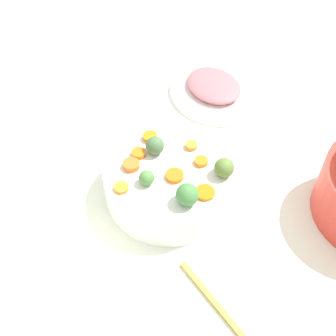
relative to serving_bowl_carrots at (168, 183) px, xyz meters
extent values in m
cube|color=white|center=(0.00, 0.00, -0.05)|extent=(2.40, 2.40, 0.02)
cylinder|color=white|center=(0.00, 0.00, 0.00)|extent=(0.26, 0.26, 0.07)
cylinder|color=orange|center=(0.02, 0.01, 0.04)|extent=(0.04, 0.04, 0.01)
cylinder|color=orange|center=(-0.03, -0.07, 0.04)|extent=(0.05, 0.05, 0.01)
cylinder|color=orange|center=(0.07, 0.05, 0.04)|extent=(0.05, 0.05, 0.01)
cylinder|color=orange|center=(-0.06, -0.04, 0.04)|extent=(0.04, 0.04, 0.01)
cylinder|color=orange|center=(0.00, 0.07, 0.04)|extent=(0.03, 0.03, 0.01)
cylinder|color=orange|center=(-0.10, -0.01, 0.04)|extent=(0.04, 0.04, 0.01)
cylinder|color=orange|center=(0.02, -0.10, 0.04)|extent=(0.03, 0.03, 0.01)
cylinder|color=orange|center=(-0.05, 0.06, 0.04)|extent=(0.03, 0.03, 0.01)
sphere|color=#5B7834|center=(0.04, 0.10, 0.06)|extent=(0.04, 0.04, 0.04)
sphere|color=#4A6B40|center=(-0.06, -0.01, 0.06)|extent=(0.04, 0.04, 0.04)
sphere|color=#4F8640|center=(0.02, -0.05, 0.05)|extent=(0.03, 0.03, 0.03)
sphere|color=#447E3F|center=(0.08, 0.01, 0.06)|extent=(0.04, 0.04, 0.04)
cube|color=#AA8940|center=(0.28, 0.02, -0.03)|extent=(0.24, 0.09, 0.01)
cylinder|color=white|center=(0.13, -0.29, 0.02)|extent=(0.23, 0.23, 0.11)
cylinder|color=white|center=(-0.28, 0.22, -0.03)|extent=(0.26, 0.26, 0.01)
ellipsoid|color=#C5646C|center=(-0.28, 0.20, -0.01)|extent=(0.18, 0.16, 0.03)
camera|label=1|loc=(0.54, -0.16, 0.70)|focal=47.41mm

